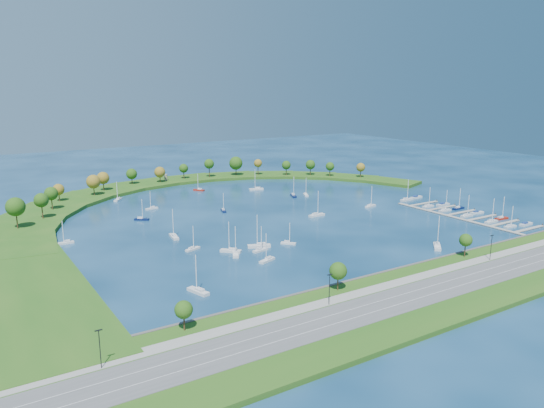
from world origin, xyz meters
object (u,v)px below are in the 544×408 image
moored_boat_18 (118,199)px  moored_boat_20 (193,248)px  moored_boat_14 (223,210)px  moored_boat_6 (370,205)px  docked_boat_6 (445,210)px  moored_boat_1 (152,208)px  moored_boat_0 (65,242)px  docked_boat_11 (416,197)px  docked_boat_7 (458,208)px  docked_boat_8 (428,206)px  moored_boat_16 (256,189)px  docked_boat_2 (491,221)px  moored_boat_10 (437,246)px  moored_boat_9 (231,250)px  moored_boat_7 (199,189)px  docked_boat_9 (443,204)px  moored_boat_13 (198,290)px  moored_boat_2 (293,195)px  dock_system (466,216)px  docked_boat_4 (467,215)px  docked_boat_5 (477,213)px  moored_boat_15 (267,259)px  moored_boat_19 (260,249)px  harbor_tower (166,177)px  moored_boat_8 (306,194)px  moored_boat_4 (288,242)px  moored_boat_17 (317,215)px  moored_boat_5 (236,253)px  docked_boat_3 (501,218)px  docked_boat_10 (406,199)px  docked_boat_0 (510,226)px  moored_boat_11 (142,219)px  moored_boat_12 (259,245)px  docked_boat_1 (526,224)px

moored_boat_18 → moored_boat_20: bearing=38.7°
moored_boat_14 → moored_boat_6: bearing=81.8°
docked_boat_6 → moored_boat_1: bearing=145.9°
moored_boat_0 → docked_boat_11: 203.47m
docked_boat_7 → docked_boat_8: docked_boat_7 is taller
moored_boat_16 → docked_boat_2: size_ratio=1.11×
moored_boat_10 → moored_boat_20: 104.86m
moored_boat_6 → moored_boat_9: moored_boat_9 is taller
moored_boat_7 → docked_boat_9: bearing=-173.0°
moored_boat_13 → moored_boat_20: bearing=-37.2°
moored_boat_7 → moored_boat_13: moored_boat_13 is taller
moored_boat_2 → dock_system: bearing=50.5°
docked_boat_7 → moored_boat_10: bearing=-149.9°
moored_boat_18 → docked_boat_7: bearing=90.8°
moored_boat_18 → dock_system: bearing=85.8°
moored_boat_0 → docked_boat_11: bearing=176.6°
docked_boat_6 → docked_boat_4: bearing=-90.0°
dock_system → moored_boat_16: moored_boat_16 is taller
docked_boat_4 → docked_boat_5: docked_boat_4 is taller
moored_boat_2 → moored_boat_15: moored_boat_2 is taller
moored_boat_19 → docked_boat_9: (133.74, 16.47, -0.18)m
docked_boat_8 → harbor_tower: bearing=121.6°
moored_boat_8 → moored_boat_1: bearing=-74.2°
moored_boat_2 → moored_boat_4: size_ratio=1.31×
moored_boat_17 → moored_boat_18: moored_boat_17 is taller
moored_boat_5 → docked_boat_3: 146.75m
moored_boat_1 → docked_boat_10: (137.91, -61.00, 0.07)m
moored_boat_5 → docked_boat_5: bearing=114.5°
docked_boat_0 → docked_boat_5: bearing=71.8°
moored_boat_14 → docked_boat_6: size_ratio=0.88×
docked_boat_0 → docked_boat_11: bearing=83.3°
docked_boat_9 → docked_boat_10: docked_boat_10 is taller
moored_boat_1 → moored_boat_20: moored_boat_1 is taller
docked_boat_5 → docked_boat_8: 26.79m
moored_boat_11 → moored_boat_12: size_ratio=0.77×
moored_boat_5 → moored_boat_18: 130.48m
docked_boat_5 → docked_boat_6: bearing=136.9°
moored_boat_1 → moored_boat_5: bearing=83.0°
moored_boat_11 → moored_boat_13: 106.25m
docked_boat_3 → docked_boat_10: (-8.11, 58.55, 0.03)m
moored_boat_8 → moored_boat_11: (-108.27, -4.60, -0.01)m
moored_boat_11 → docked_boat_0: 185.32m
moored_boat_0 → moored_boat_12: size_ratio=0.73×
moored_boat_9 → moored_boat_17: size_ratio=0.96×
moored_boat_6 → moored_boat_10: 78.55m
moored_boat_7 → docked_boat_6: docked_boat_6 is taller
moored_boat_19 → moored_boat_12: bearing=50.4°
moored_boat_18 → docked_boat_11: 182.35m
moored_boat_17 → docked_boat_0: bearing=-48.6°
docked_boat_1 → docked_boat_5: 28.62m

